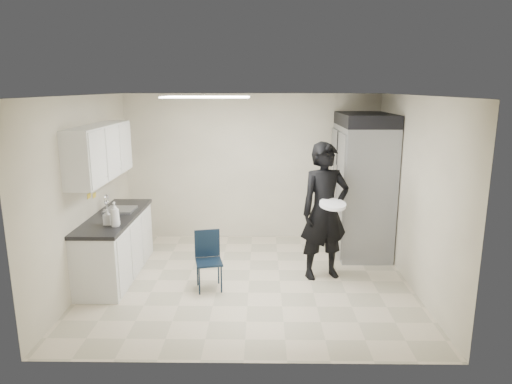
{
  "coord_description": "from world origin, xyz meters",
  "views": [
    {
      "loc": [
        0.18,
        -6.07,
        2.71
      ],
      "look_at": [
        0.1,
        0.2,
        1.26
      ],
      "focal_mm": 32.0,
      "sensor_mm": 36.0,
      "label": 1
    }
  ],
  "objects_px": {
    "commercial_fridge": "(362,190)",
    "man_tuxedo": "(325,211)",
    "lower_counter": "(116,247)",
    "folding_chair": "(209,262)"
  },
  "relations": [
    {
      "from": "lower_counter",
      "to": "man_tuxedo",
      "type": "relative_size",
      "value": 0.96
    },
    {
      "from": "lower_counter",
      "to": "commercial_fridge",
      "type": "xyz_separation_m",
      "value": [
        3.78,
        1.07,
        0.62
      ]
    },
    {
      "from": "lower_counter",
      "to": "commercial_fridge",
      "type": "distance_m",
      "value": 3.98
    },
    {
      "from": "commercial_fridge",
      "to": "man_tuxedo",
      "type": "bearing_deg",
      "value": -124.63
    },
    {
      "from": "lower_counter",
      "to": "man_tuxedo",
      "type": "bearing_deg",
      "value": -0.44
    },
    {
      "from": "folding_chair",
      "to": "man_tuxedo",
      "type": "height_order",
      "value": "man_tuxedo"
    },
    {
      "from": "lower_counter",
      "to": "commercial_fridge",
      "type": "bearing_deg",
      "value": 15.88
    },
    {
      "from": "lower_counter",
      "to": "man_tuxedo",
      "type": "distance_m",
      "value": 3.07
    },
    {
      "from": "lower_counter",
      "to": "folding_chair",
      "type": "relative_size",
      "value": 2.44
    },
    {
      "from": "folding_chair",
      "to": "man_tuxedo",
      "type": "xyz_separation_m",
      "value": [
        1.61,
        0.45,
        0.6
      ]
    }
  ]
}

